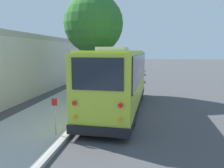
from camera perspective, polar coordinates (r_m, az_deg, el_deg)
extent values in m
plane|color=#474749|center=(11.87, 3.06, -8.06)|extent=(160.00, 160.00, 0.00)
cube|color=#B2AFA8|center=(12.74, -14.24, -6.80)|extent=(80.00, 3.60, 0.15)
cube|color=#9D9A94|center=(12.16, -5.99, -7.32)|extent=(80.00, 0.14, 0.15)
cube|color=#ADC633|center=(12.47, 1.78, 1.26)|extent=(9.47, 2.88, 3.05)
cube|color=black|center=(12.72, 1.75, -4.94)|extent=(9.52, 2.93, 0.28)
cube|color=black|center=(12.40, 1.80, 4.35)|extent=(8.71, 2.93, 1.47)
cube|color=black|center=(17.04, 4.42, 5.52)|extent=(0.14, 2.09, 1.54)
cube|color=black|center=(7.81, -3.91, 2.57)|extent=(0.13, 1.92, 1.17)
cube|color=black|center=(17.02, 4.45, 7.92)|extent=(0.13, 1.72, 0.22)
cube|color=#ADC633|center=(12.36, 1.82, 8.49)|extent=(8.88, 2.63, 0.10)
cube|color=silver|center=(10.72, 0.33, 9.10)|extent=(1.79, 1.44, 0.20)
cube|color=black|center=(17.30, 4.35, -1.17)|extent=(0.23, 2.42, 0.36)
cube|color=black|center=(8.29, -3.80, -12.25)|extent=(0.23, 2.42, 0.36)
cylinder|color=red|center=(8.20, -9.82, -4.98)|extent=(0.04, 0.18, 0.18)
cylinder|color=orange|center=(8.34, -9.72, -8.65)|extent=(0.04, 0.14, 0.14)
cylinder|color=red|center=(7.75, 2.22, -5.64)|extent=(0.04, 0.18, 0.18)
cylinder|color=orange|center=(7.91, 2.20, -9.50)|extent=(0.04, 0.14, 0.14)
cube|color=white|center=(17.43, 1.76, -0.51)|extent=(0.06, 0.32, 0.18)
cube|color=white|center=(17.24, 7.02, -0.67)|extent=(0.06, 0.32, 0.18)
cube|color=black|center=(16.94, -0.27, 6.52)|extent=(0.07, 0.10, 0.24)
cylinder|color=black|center=(15.55, -0.34, -2.08)|extent=(1.04, 0.35, 1.02)
cylinder|color=slate|center=(15.55, -0.34, -2.08)|extent=(0.48, 0.34, 0.46)
cylinder|color=black|center=(15.28, 7.35, -2.35)|extent=(1.04, 0.35, 1.02)
cylinder|color=slate|center=(15.28, 7.35, -2.35)|extent=(0.48, 0.34, 0.46)
cylinder|color=black|center=(10.47, -6.35, -7.50)|extent=(1.04, 0.35, 1.02)
cylinder|color=slate|center=(10.47, -6.35, -7.50)|extent=(0.48, 0.34, 0.46)
cylinder|color=black|center=(10.05, 5.17, -8.17)|extent=(1.04, 0.35, 1.02)
cylinder|color=slate|center=(10.05, 5.17, -8.17)|extent=(0.48, 0.34, 0.46)
cube|color=navy|center=(24.89, 4.02, 1.88)|extent=(4.21, 1.91, 0.62)
cube|color=black|center=(24.72, 4.03, 3.12)|extent=(2.04, 1.53, 0.48)
cube|color=navy|center=(24.70, 4.03, 3.67)|extent=(1.96, 1.49, 0.05)
cube|color=black|center=(26.98, 4.02, 1.95)|extent=(0.19, 1.57, 0.20)
cube|color=black|center=(22.86, 4.00, 0.73)|extent=(0.19, 1.57, 0.20)
cylinder|color=black|center=(26.21, 2.42, 1.90)|extent=(0.64, 0.25, 0.63)
cylinder|color=slate|center=(26.21, 2.42, 1.90)|extent=(0.30, 0.24, 0.28)
cylinder|color=black|center=(26.21, 5.62, 1.86)|extent=(0.64, 0.25, 0.63)
cylinder|color=slate|center=(26.21, 5.62, 1.86)|extent=(0.30, 0.24, 0.28)
cylinder|color=black|center=(23.63, 2.23, 1.15)|extent=(0.64, 0.25, 0.63)
cylinder|color=slate|center=(23.63, 2.23, 1.15)|extent=(0.30, 0.24, 0.28)
cylinder|color=black|center=(23.63, 5.78, 1.11)|extent=(0.64, 0.25, 0.63)
cylinder|color=slate|center=(23.63, 5.78, 1.11)|extent=(0.30, 0.24, 0.28)
cube|color=#A8AAAF|center=(32.09, 5.07, 3.43)|extent=(4.27, 1.68, 0.64)
cube|color=black|center=(31.93, 5.08, 4.42)|extent=(2.03, 1.44, 0.48)
cube|color=#A8AAAF|center=(31.91, 5.08, 4.84)|extent=(1.94, 1.41, 0.05)
cube|color=black|center=(34.25, 5.26, 3.39)|extent=(0.09, 1.61, 0.20)
cube|color=black|center=(29.97, 4.85, 2.63)|extent=(0.09, 1.61, 0.20)
cylinder|color=black|center=(33.49, 3.90, 3.39)|extent=(0.66, 0.20, 0.66)
cylinder|color=slate|center=(33.49, 3.90, 3.39)|extent=(0.30, 0.22, 0.30)
cylinder|color=black|center=(33.42, 6.49, 3.35)|extent=(0.66, 0.20, 0.66)
cylinder|color=slate|center=(33.42, 6.49, 3.35)|extent=(0.30, 0.22, 0.30)
cylinder|color=black|center=(30.82, 3.53, 2.94)|extent=(0.66, 0.20, 0.66)
cylinder|color=slate|center=(30.82, 3.53, 2.94)|extent=(0.30, 0.22, 0.30)
cylinder|color=black|center=(30.74, 6.34, 2.88)|extent=(0.66, 0.20, 0.66)
cylinder|color=slate|center=(30.74, 6.34, 2.88)|extent=(0.30, 0.22, 0.30)
cube|color=slate|center=(37.78, 5.70, 4.18)|extent=(4.42, 1.86, 0.61)
cube|color=black|center=(37.63, 5.70, 4.99)|extent=(2.13, 1.51, 0.48)
cube|color=slate|center=(37.62, 5.71, 5.36)|extent=(2.04, 1.47, 0.05)
cube|color=black|center=(39.98, 6.01, 4.12)|extent=(0.16, 1.58, 0.20)
cube|color=black|center=(35.63, 5.35, 3.57)|extent=(0.16, 1.58, 0.20)
cylinder|color=black|center=(39.23, 4.83, 4.13)|extent=(0.63, 0.23, 0.62)
cylinder|color=slate|center=(39.23, 4.83, 4.13)|extent=(0.29, 0.23, 0.28)
cylinder|color=black|center=(39.09, 6.98, 4.08)|extent=(0.63, 0.23, 0.62)
cylinder|color=slate|center=(39.09, 6.98, 4.08)|extent=(0.29, 0.23, 0.28)
cylinder|color=black|center=(36.52, 4.33, 3.80)|extent=(0.63, 0.23, 0.62)
cylinder|color=slate|center=(36.52, 4.33, 3.80)|extent=(0.29, 0.23, 0.28)
cylinder|color=black|center=(36.37, 6.64, 3.74)|extent=(0.63, 0.23, 0.62)
cylinder|color=slate|center=(36.37, 6.64, 3.74)|extent=(0.29, 0.23, 0.28)
cube|color=maroon|center=(45.42, 5.72, 4.93)|extent=(4.62, 1.90, 0.61)
cube|color=black|center=(45.27, 5.71, 5.61)|extent=(2.23, 1.53, 0.48)
cube|color=maroon|center=(45.25, 5.72, 5.92)|extent=(2.14, 1.49, 0.05)
cube|color=black|center=(47.70, 6.01, 4.86)|extent=(0.18, 1.58, 0.20)
cube|color=black|center=(43.16, 5.39, 4.47)|extent=(0.18, 1.58, 0.20)
cylinder|color=black|center=(46.93, 5.01, 4.88)|extent=(0.63, 0.24, 0.62)
cylinder|color=slate|center=(46.93, 5.01, 4.88)|extent=(0.29, 0.24, 0.28)
cylinder|color=black|center=(46.78, 6.80, 4.84)|extent=(0.63, 0.24, 0.62)
cylinder|color=slate|center=(46.78, 6.80, 4.84)|extent=(0.29, 0.24, 0.28)
cylinder|color=black|center=(44.09, 4.57, 4.64)|extent=(0.63, 0.24, 0.62)
cylinder|color=slate|center=(44.09, 4.57, 4.64)|extent=(0.29, 0.24, 0.28)
cylinder|color=black|center=(43.93, 6.47, 4.60)|extent=(0.63, 0.24, 0.62)
cylinder|color=slate|center=(43.93, 6.47, 4.60)|extent=(0.29, 0.24, 0.28)
cylinder|color=brown|center=(17.17, -4.68, 3.94)|extent=(0.40, 0.40, 3.71)
sphere|color=#2D6B28|center=(17.22, -4.82, 15.39)|extent=(4.50, 4.50, 4.50)
sphere|color=#31732C|center=(17.99, -4.46, 19.82)|extent=(2.93, 2.93, 2.93)
cylinder|color=gray|center=(8.90, -14.62, -9.13)|extent=(0.06, 0.06, 1.18)
cube|color=red|center=(8.71, -14.81, -4.56)|extent=(0.02, 0.22, 0.28)
cylinder|color=gray|center=(10.32, -11.21, -6.87)|extent=(0.06, 0.06, 1.06)
cube|color=beige|center=(20.56, -24.55, 4.31)|extent=(23.32, 6.39, 4.25)
cube|color=#B1A99C|center=(19.07, -17.13, 11.42)|extent=(23.32, 0.30, 0.40)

